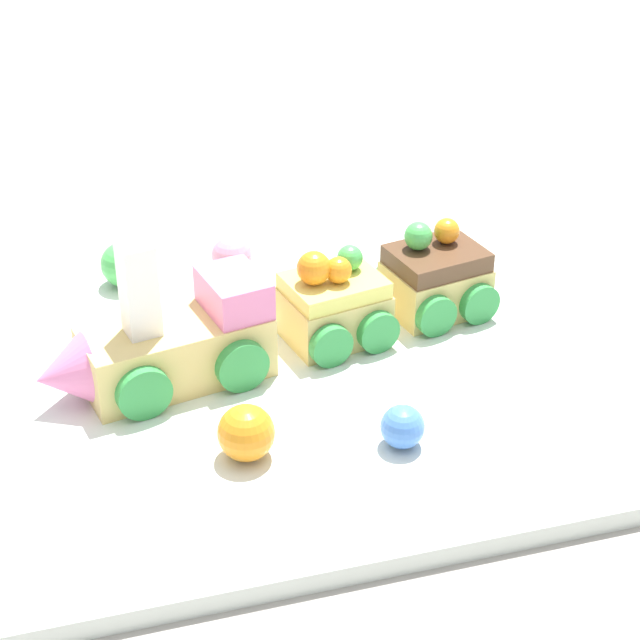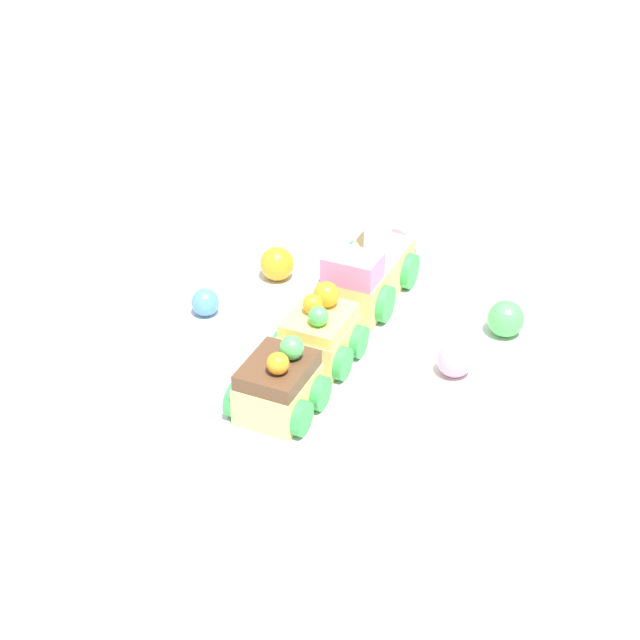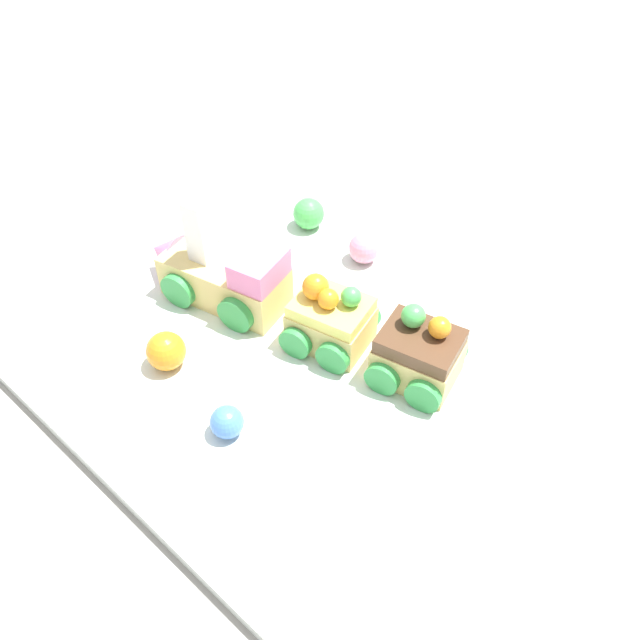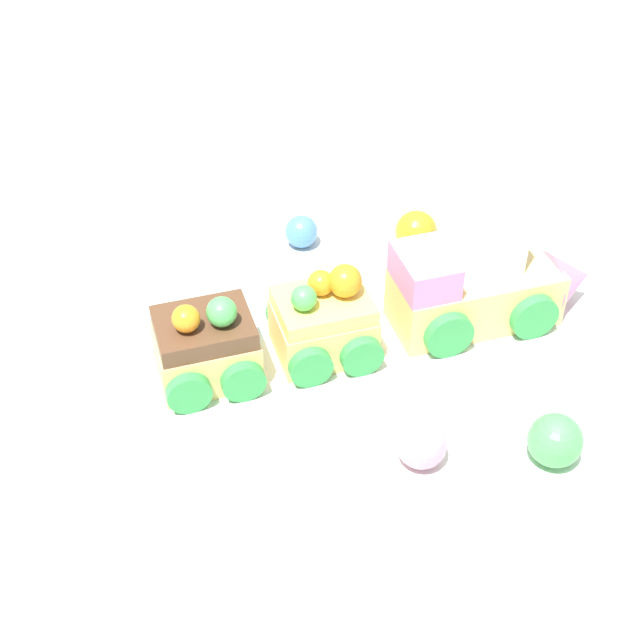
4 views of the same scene
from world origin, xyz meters
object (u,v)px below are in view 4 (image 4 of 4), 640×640
at_px(gumball_orange, 416,232).
at_px(gumball_blue, 301,232).
at_px(cake_car_chocolate, 206,347).
at_px(gumball_pink, 421,444).
at_px(cake_car_lemon, 324,322).
at_px(gumball_green, 555,440).
at_px(cake_train_locomotive, 487,287).

bearing_deg(gumball_orange, gumball_blue, 170.99).
bearing_deg(cake_car_chocolate, gumball_pink, -46.77).
distance_m(gumball_pink, gumball_blue, 0.22).
distance_m(cake_car_lemon, gumball_pink, 0.11).
xyz_separation_m(cake_car_lemon, gumball_green, (0.12, -0.10, -0.01)).
distance_m(cake_car_chocolate, gumball_green, 0.21).
bearing_deg(cake_car_lemon, gumball_green, -53.09).
xyz_separation_m(cake_train_locomotive, gumball_pink, (-0.07, -0.12, -0.01)).
bearing_deg(gumball_blue, cake_car_chocolate, -117.47).
bearing_deg(cake_train_locomotive, cake_car_lemon, 179.98).
bearing_deg(cake_train_locomotive, gumball_blue, 128.85).
height_order(cake_car_lemon, gumball_pink, cake_car_lemon).
xyz_separation_m(cake_train_locomotive, gumball_blue, (-0.11, 0.09, -0.01)).
xyz_separation_m(gumball_green, gumball_blue, (-0.12, 0.22, -0.00)).
bearing_deg(gumball_orange, cake_train_locomotive, -68.70).
height_order(gumball_pink, gumball_orange, gumball_orange).
bearing_deg(gumball_blue, gumball_pink, -77.27).
xyz_separation_m(gumball_blue, gumball_orange, (0.08, -0.01, 0.00)).
bearing_deg(cake_train_locomotive, gumball_pink, -130.15).
bearing_deg(gumball_pink, gumball_blue, 102.73).
xyz_separation_m(cake_car_chocolate, gumball_blue, (0.07, 0.13, -0.01)).
xyz_separation_m(gumball_pink, gumball_orange, (0.03, 0.20, 0.00)).
distance_m(cake_car_lemon, cake_car_chocolate, 0.08).
relative_size(cake_car_chocolate, gumball_pink, 2.55).
xyz_separation_m(cake_car_lemon, gumball_pink, (0.04, -0.10, -0.01)).
bearing_deg(gumball_pink, cake_car_lemon, 114.14).
height_order(cake_car_chocolate, gumball_green, cake_car_chocolate).
height_order(cake_car_lemon, gumball_orange, cake_car_lemon).
bearing_deg(cake_car_lemon, gumball_pink, -77.49).
distance_m(cake_train_locomotive, gumball_blue, 0.15).
relative_size(cake_car_chocolate, gumball_green, 2.35).
relative_size(gumball_green, gumball_blue, 1.28).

